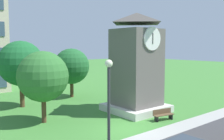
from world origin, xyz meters
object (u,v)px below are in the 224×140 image
clock_tower (136,68)px  tree_streetside (43,77)px  park_bench (163,114)px  tree_near_tower (71,66)px  tree_by_building (21,64)px  street_lamp (109,102)px

clock_tower → tree_streetside: (-7.98, 1.98, -0.31)m
clock_tower → tree_streetside: bearing=166.0°
park_bench → tree_near_tower: bearing=94.5°
clock_tower → tree_by_building: clock_tower is taller
tree_by_building → clock_tower: bearing=-47.0°
clock_tower → street_lamp: bearing=-141.0°
park_bench → tree_streetside: bearing=144.6°
tree_streetside → tree_near_tower: bearing=47.5°
clock_tower → park_bench: bearing=-95.9°
tree_streetside → tree_by_building: bearing=85.5°
tree_near_tower → tree_by_building: bearing=-169.4°
park_bench → tree_by_building: size_ratio=0.29×
tree_by_building → tree_streetside: bearing=-94.5°
clock_tower → tree_near_tower: (-1.35, 9.21, -0.31)m
street_lamp → tree_streetside: bearing=84.8°
park_bench → street_lamp: bearing=-156.3°
tree_by_building → tree_near_tower: 6.30m
tree_streetside → tree_near_tower: (6.63, 7.23, -0.00)m
clock_tower → tree_streetside: clock_tower is taller
park_bench → clock_tower: bearing=84.1°
tree_near_tower → park_bench: bearing=-85.5°
street_lamp → tree_streetside: 9.17m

